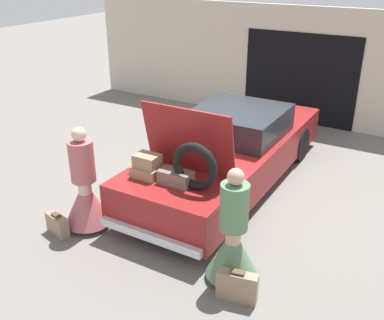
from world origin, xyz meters
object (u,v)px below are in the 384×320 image
at_px(person_right, 233,242).
at_px(suitcase_beside_right_person, 237,287).
at_px(car, 231,151).
at_px(person_left, 85,193).
at_px(suitcase_beside_left_person, 57,225).

distance_m(person_right, suitcase_beside_right_person, 0.54).
xyz_separation_m(car, person_right, (1.23, -2.50, -0.05)).
height_order(person_left, suitcase_beside_right_person, person_left).
bearing_deg(car, person_right, -63.78).
bearing_deg(car, suitcase_beside_right_person, -62.72).
distance_m(person_left, person_right, 2.47).
bearing_deg(person_right, suitcase_beside_left_person, 89.14).
xyz_separation_m(person_left, suitcase_beside_right_person, (2.70, -0.35, -0.37)).
xyz_separation_m(car, suitcase_beside_right_person, (1.46, -2.84, -0.40)).
distance_m(car, person_left, 2.78).
distance_m(car, suitcase_beside_left_person, 3.28).
relative_size(car, suitcase_beside_left_person, 11.55).
relative_size(person_left, person_right, 1.03).
distance_m(car, person_right, 2.79).
bearing_deg(car, suitcase_beside_left_person, -116.85).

